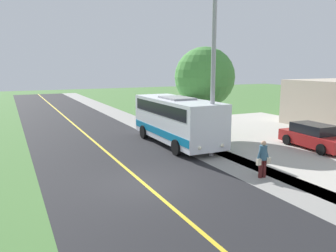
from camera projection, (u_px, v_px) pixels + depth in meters
name	position (u px, v px, depth m)	size (l,w,h in m)	color
ground_plane	(144.00, 184.00, 14.12)	(120.00, 120.00, 0.00)	#477238
road_surface	(144.00, 183.00, 14.12)	(8.00, 100.00, 0.01)	black
sidewalk	(243.00, 167.00, 16.34)	(2.40, 100.00, 0.01)	gray
road_centre_line	(144.00, 183.00, 14.12)	(0.16, 100.00, 0.00)	gold
shuttle_bus_front	(177.00, 118.00, 20.98)	(2.79, 8.05, 2.99)	white
pedestrian_with_bags	(263.00, 158.00, 14.74)	(0.72, 0.34, 1.67)	#4C1919
street_light_pole	(211.00, 69.00, 17.59)	(1.97, 0.24, 8.63)	#9E9EA3
parked_car_near	(315.00, 137.00, 20.13)	(2.23, 4.50, 1.45)	#A51E1E
tree_curbside	(205.00, 77.00, 22.94)	(4.14, 4.14, 6.19)	#4C3826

